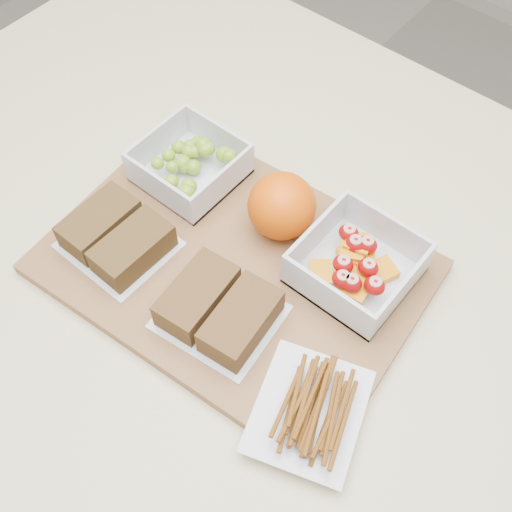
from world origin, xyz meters
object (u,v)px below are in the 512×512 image
(cutting_board, at_px, (234,267))
(orange, at_px, (282,206))
(sandwich_bag_center, at_px, (219,309))
(pretzel_bag, at_px, (310,406))
(grape_container, at_px, (192,164))
(sandwich_bag_left, at_px, (116,236))
(fruit_container, at_px, (356,266))

(cutting_board, distance_m, orange, 0.09)
(sandwich_bag_center, height_order, pretzel_bag, sandwich_bag_center)
(grape_container, height_order, sandwich_bag_left, grape_container)
(sandwich_bag_center, distance_m, pretzel_bag, 0.14)
(grape_container, bearing_deg, fruit_container, 1.68)
(grape_container, height_order, orange, orange)
(grape_container, distance_m, orange, 0.14)
(fruit_container, relative_size, sandwich_bag_center, 0.90)
(cutting_board, height_order, sandwich_bag_center, sandwich_bag_center)
(sandwich_bag_left, distance_m, sandwich_bag_center, 0.16)
(cutting_board, bearing_deg, sandwich_bag_left, -155.66)
(orange, bearing_deg, cutting_board, -96.69)
(fruit_container, distance_m, orange, 0.11)
(grape_container, bearing_deg, cutting_board, -28.07)
(cutting_board, distance_m, sandwich_bag_left, 0.14)
(sandwich_bag_left, bearing_deg, orange, 47.82)
(cutting_board, distance_m, fruit_container, 0.14)
(sandwich_bag_left, relative_size, pretzel_bag, 0.78)
(sandwich_bag_left, bearing_deg, cutting_board, 29.20)
(grape_container, relative_size, orange, 1.43)
(orange, bearing_deg, pretzel_bag, -44.59)
(grape_container, relative_size, sandwich_bag_center, 0.85)
(cutting_board, height_order, fruit_container, fruit_container)
(pretzel_bag, bearing_deg, grape_container, 152.82)
(fruit_container, relative_size, pretzel_bag, 0.78)
(cutting_board, xyz_separation_m, orange, (0.01, 0.08, 0.05))
(grape_container, distance_m, fruit_container, 0.25)
(grape_container, xyz_separation_m, orange, (0.14, 0.01, 0.02))
(cutting_board, relative_size, grape_container, 3.64)
(fruit_container, xyz_separation_m, sandwich_bag_left, (-0.24, -0.14, -0.00))
(cutting_board, distance_m, grape_container, 0.15)
(sandwich_bag_center, relative_size, pretzel_bag, 0.87)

